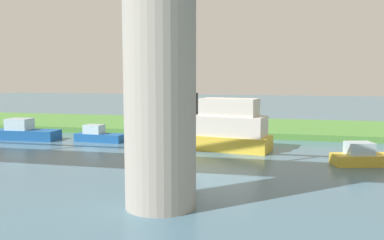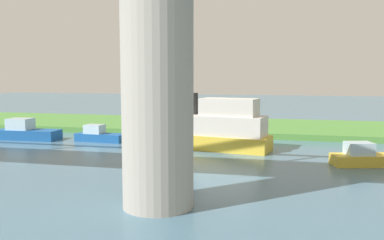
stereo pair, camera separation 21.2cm
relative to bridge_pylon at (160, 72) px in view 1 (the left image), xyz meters
name	(u,v)px [view 1 (the left image)]	position (x,y,z in m)	size (l,w,h in m)	color
ground_plane	(221,138)	(0.55, -18.57, -5.32)	(160.00, 160.00, 0.00)	#476B7F
grassy_bank	(231,126)	(0.55, -24.57, -5.07)	(80.00, 12.00, 0.50)	#4C8438
bridge_pylon	(160,72)	(0.00, 0.00, 0.00)	(2.80, 2.80, 10.64)	#9E998E
person_on_bank	(212,119)	(1.94, -21.67, -4.12)	(0.51, 0.51, 1.39)	#2D334C
mooring_post	(136,123)	(8.33, -19.07, -4.30)	(0.20, 0.20, 1.04)	brown
riverboat_paddlewheel	(219,129)	(-0.11, -13.29, -3.85)	(8.09, 3.86, 3.97)	gold
skiff_small	(99,135)	(9.78, -14.56, -4.85)	(4.04, 1.68, 1.32)	#195199
motorboat_red	(366,157)	(-9.32, -10.02, -4.83)	(4.31, 2.47, 1.36)	gold
motorboat_white	(26,132)	(16.02, -14.06, -4.71)	(5.21, 2.01, 1.72)	#195199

